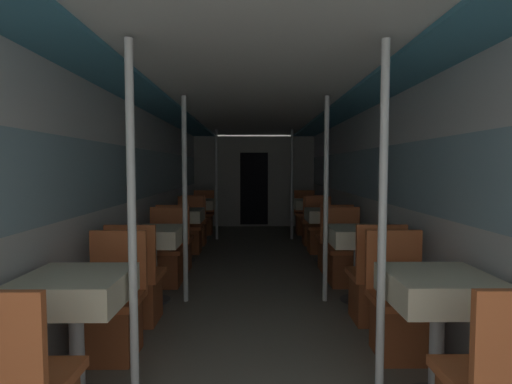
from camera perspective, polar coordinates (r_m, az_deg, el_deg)
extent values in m
cube|color=silver|center=(5.30, -15.58, -0.12)|extent=(0.05, 9.95, 2.08)
cube|color=#8CB2C6|center=(5.28, -15.50, 2.58)|extent=(0.03, 9.16, 0.60)
cube|color=silver|center=(5.31, 15.24, -0.11)|extent=(0.05, 9.95, 2.08)
cube|color=#8CB2C6|center=(5.30, 15.15, 2.58)|extent=(0.03, 9.16, 0.60)
cube|color=silver|center=(5.16, -0.15, 12.03)|extent=(2.82, 9.95, 0.04)
cube|color=teal|center=(5.28, -13.06, 11.37)|extent=(0.51, 9.56, 0.03)
cube|color=teal|center=(5.29, 12.72, 11.35)|extent=(0.51, 9.56, 0.03)
cube|color=#A8A8A3|center=(9.23, -0.28, 1.52)|extent=(2.76, 0.08, 2.08)
cube|color=black|center=(9.19, -0.28, 0.47)|extent=(0.64, 0.01, 1.66)
cylinder|color=#B7B7BC|center=(2.66, -24.24, -18.65)|extent=(0.08, 0.08, 0.72)
cube|color=#B2B2B7|center=(2.55, -24.45, -10.96)|extent=(0.53, 0.53, 0.02)
cube|color=beige|center=(2.56, -24.41, -12.52)|extent=(0.57, 0.57, 0.17)
cube|color=#C66033|center=(2.20, -30.49, -22.53)|extent=(0.42, 0.42, 0.05)
cube|color=brown|center=(3.20, -19.99, -18.13)|extent=(0.36, 0.36, 0.39)
cube|color=#C66033|center=(3.12, -20.08, -14.36)|extent=(0.42, 0.42, 0.05)
cube|color=#C66033|center=(3.23, -19.03, -9.15)|extent=(0.42, 0.04, 0.45)
cylinder|color=silver|center=(2.37, -17.30, -4.52)|extent=(0.05, 0.05, 2.08)
cylinder|color=#4C4C51|center=(4.35, -14.42, -14.74)|extent=(0.34, 0.34, 0.01)
cylinder|color=#B7B7BC|center=(4.25, -14.50, -10.05)|extent=(0.08, 0.08, 0.72)
cube|color=#B2B2B7|center=(4.18, -14.58, -5.15)|extent=(0.53, 0.53, 0.02)
cube|color=beige|center=(4.19, -14.56, -6.12)|extent=(0.57, 0.57, 0.17)
cube|color=brown|center=(3.79, -16.53, -14.57)|extent=(0.36, 0.36, 0.39)
cube|color=#C66033|center=(3.73, -16.59, -11.35)|extent=(0.42, 0.42, 0.05)
cube|color=#C66033|center=(3.49, -17.54, -8.16)|extent=(0.42, 0.04, 0.45)
cube|color=brown|center=(4.81, -12.86, -10.61)|extent=(0.36, 0.36, 0.39)
cube|color=#C66033|center=(4.76, -12.90, -8.04)|extent=(0.42, 0.42, 0.05)
cube|color=#C66033|center=(4.90, -12.46, -4.74)|extent=(0.42, 0.04, 0.45)
cylinder|color=silver|center=(4.08, -10.13, -1.10)|extent=(0.05, 0.05, 2.08)
cylinder|color=#4C4C51|center=(6.01, -10.32, -9.57)|extent=(0.34, 0.34, 0.01)
cylinder|color=#B7B7BC|center=(5.94, -10.36, -6.12)|extent=(0.08, 0.08, 0.72)
cube|color=#B2B2B7|center=(5.89, -10.40, -2.60)|extent=(0.53, 0.53, 0.02)
cube|color=beige|center=(5.89, -10.39, -3.29)|extent=(0.57, 0.57, 0.17)
cube|color=brown|center=(5.44, -11.34, -8.93)|extent=(0.36, 0.36, 0.39)
cube|color=#C66033|center=(5.40, -11.37, -6.65)|extent=(0.42, 0.42, 0.05)
cube|color=#C66033|center=(5.18, -11.80, -4.29)|extent=(0.42, 0.04, 0.45)
cube|color=brown|center=(6.50, -9.51, -6.87)|extent=(0.36, 0.36, 0.39)
cube|color=#C66033|center=(6.46, -9.53, -4.95)|extent=(0.42, 0.42, 0.05)
cube|color=#C66033|center=(6.62, -9.29, -2.57)|extent=(0.42, 0.04, 0.45)
cylinder|color=#4C4C51|center=(7.71, -8.07, -6.63)|extent=(0.34, 0.34, 0.01)
cylinder|color=#B7B7BC|center=(7.65, -8.09, -3.93)|extent=(0.08, 0.08, 0.72)
cube|color=#B2B2B7|center=(7.62, -8.12, -1.19)|extent=(0.53, 0.53, 0.02)
cube|color=beige|center=(7.62, -8.11, -1.73)|extent=(0.57, 0.57, 0.17)
cube|color=brown|center=(7.15, -8.66, -5.91)|extent=(0.36, 0.36, 0.39)
cube|color=#C66033|center=(7.11, -8.68, -4.16)|extent=(0.42, 0.42, 0.05)
cube|color=#C66033|center=(6.90, -8.93, -2.32)|extent=(0.42, 0.04, 0.45)
cube|color=brown|center=(8.22, -7.57, -4.67)|extent=(0.36, 0.36, 0.39)
cube|color=#C66033|center=(8.19, -7.58, -3.14)|extent=(0.42, 0.42, 0.05)
cube|color=#C66033|center=(8.35, -7.44, -1.29)|extent=(0.42, 0.04, 0.45)
cylinder|color=silver|center=(7.56, -5.65, 1.05)|extent=(0.05, 0.05, 2.08)
cylinder|color=#B7B7BC|center=(2.68, 24.43, -18.49)|extent=(0.08, 0.08, 0.72)
cube|color=#B2B2B7|center=(2.57, 24.64, -10.85)|extent=(0.53, 0.53, 0.02)
cube|color=beige|center=(2.58, 24.60, -12.39)|extent=(0.57, 0.57, 0.17)
cube|color=#C66033|center=(2.22, 30.86, -22.25)|extent=(0.42, 0.42, 0.05)
cube|color=brown|center=(3.21, 20.03, -18.01)|extent=(0.36, 0.36, 0.39)
cube|color=#C66033|center=(3.14, 20.12, -14.27)|extent=(0.42, 0.42, 0.05)
cube|color=#C66033|center=(3.25, 19.02, -9.08)|extent=(0.42, 0.04, 0.45)
cylinder|color=silver|center=(2.39, 17.60, -4.48)|extent=(0.05, 0.05, 2.08)
cylinder|color=#4C4C51|center=(4.36, 14.23, -14.69)|extent=(0.34, 0.34, 0.01)
cylinder|color=#B7B7BC|center=(4.26, 14.31, -10.01)|extent=(0.08, 0.08, 0.72)
cube|color=#B2B2B7|center=(4.19, 14.38, -5.12)|extent=(0.53, 0.53, 0.02)
cube|color=beige|center=(4.20, 14.37, -6.09)|extent=(0.57, 0.57, 0.17)
cube|color=brown|center=(3.80, 16.43, -14.50)|extent=(0.36, 0.36, 0.39)
cube|color=#C66033|center=(3.74, 16.49, -11.29)|extent=(0.42, 0.42, 0.05)
cube|color=#C66033|center=(3.51, 17.47, -8.11)|extent=(0.42, 0.04, 0.45)
cube|color=brown|center=(4.82, 12.59, -10.58)|extent=(0.36, 0.36, 0.39)
cube|color=#C66033|center=(4.77, 12.63, -8.01)|extent=(0.42, 0.42, 0.05)
cube|color=#C66033|center=(4.91, 12.17, -4.72)|extent=(0.42, 0.04, 0.45)
cylinder|color=silver|center=(4.09, 9.96, -1.09)|extent=(0.05, 0.05, 2.08)
cylinder|color=#4C4C51|center=(6.02, 9.94, -9.54)|extent=(0.34, 0.34, 0.01)
cylinder|color=#B7B7BC|center=(5.95, 9.97, -6.10)|extent=(0.08, 0.08, 0.72)
cube|color=#B2B2B7|center=(5.90, 10.01, -2.58)|extent=(0.53, 0.53, 0.02)
cube|color=beige|center=(5.90, 10.01, -3.28)|extent=(0.57, 0.57, 0.17)
cube|color=brown|center=(5.45, 11.00, -8.90)|extent=(0.36, 0.36, 0.39)
cube|color=#C66033|center=(5.41, 11.03, -6.62)|extent=(0.42, 0.42, 0.05)
cube|color=#C66033|center=(5.19, 11.48, -4.27)|extent=(0.42, 0.04, 0.45)
cube|color=brown|center=(6.51, 9.08, -6.85)|extent=(0.36, 0.36, 0.39)
cube|color=#C66033|center=(6.47, 9.10, -4.93)|extent=(0.42, 0.42, 0.05)
cube|color=#C66033|center=(6.63, 8.85, -2.56)|extent=(0.42, 0.04, 0.45)
cylinder|color=#4C4C51|center=(7.72, 7.57, -6.61)|extent=(0.34, 0.34, 0.01)
cylinder|color=#B7B7BC|center=(7.66, 7.60, -3.92)|extent=(0.08, 0.08, 0.72)
cube|color=#B2B2B7|center=(7.62, 7.62, -1.18)|extent=(0.53, 0.53, 0.02)
cube|color=beige|center=(7.63, 7.62, -1.72)|extent=(0.57, 0.57, 0.17)
cube|color=brown|center=(7.15, 8.20, -5.90)|extent=(0.36, 0.36, 0.39)
cube|color=#C66033|center=(7.12, 8.22, -4.15)|extent=(0.42, 0.42, 0.05)
cube|color=#C66033|center=(6.90, 8.47, -2.31)|extent=(0.42, 0.04, 0.45)
cube|color=brown|center=(8.22, 7.05, -4.66)|extent=(0.36, 0.36, 0.39)
cube|color=#C66033|center=(8.19, 7.07, -3.13)|extent=(0.42, 0.42, 0.05)
cube|color=#C66033|center=(8.36, 6.91, -1.28)|extent=(0.42, 0.04, 0.45)
cylinder|color=silver|center=(7.56, 5.15, 1.06)|extent=(0.05, 0.05, 2.08)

